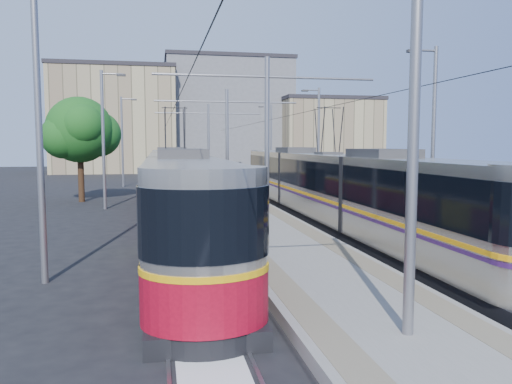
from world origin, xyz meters
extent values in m
plane|color=black|center=(0.00, 0.00, 0.00)|extent=(160.00, 160.00, 0.00)
cube|color=gray|center=(0.00, 17.00, 0.15)|extent=(4.00, 50.00, 0.30)
cube|color=gray|center=(-1.45, 17.00, 0.30)|extent=(0.70, 50.00, 0.01)
cube|color=gray|center=(1.45, 17.00, 0.30)|extent=(0.70, 50.00, 0.01)
cube|color=gray|center=(-4.32, 17.00, 0.01)|extent=(0.07, 70.00, 0.03)
cube|color=gray|center=(-2.88, 17.00, 0.01)|extent=(0.07, 70.00, 0.03)
cube|color=gray|center=(2.88, 17.00, 0.01)|extent=(0.07, 70.00, 0.03)
cube|color=gray|center=(4.32, 17.00, 0.01)|extent=(0.07, 70.00, 0.03)
cube|color=silver|center=(-3.60, -3.00, 0.01)|extent=(1.20, 5.00, 0.01)
cube|color=black|center=(-3.60, 12.14, 0.20)|extent=(2.30, 31.61, 0.40)
cube|color=#B6B1A7|center=(-3.60, 12.14, 1.85)|extent=(2.40, 30.01, 2.90)
cube|color=black|center=(-3.60, 12.14, 2.35)|extent=(2.43, 30.01, 1.30)
cube|color=#DFA30B|center=(-3.60, 12.14, 1.45)|extent=(2.43, 30.01, 0.12)
cube|color=maroon|center=(-3.60, 12.14, 0.95)|extent=(2.42, 30.01, 1.10)
cube|color=#2D2D30|center=(-3.60, 12.14, 3.45)|extent=(1.68, 3.00, 0.30)
cube|color=black|center=(3.60, 10.69, 0.20)|extent=(2.30, 29.03, 0.40)
cube|color=#A7A499|center=(3.60, 10.69, 1.85)|extent=(2.40, 27.43, 2.90)
cube|color=black|center=(3.60, 10.69, 2.35)|extent=(2.43, 27.43, 1.30)
cube|color=orange|center=(3.60, 10.69, 1.45)|extent=(2.43, 27.43, 0.12)
cube|color=#35164D|center=(3.60, 10.69, 1.30)|extent=(2.43, 27.43, 0.10)
cube|color=#2D2D30|center=(3.60, 10.69, 3.45)|extent=(1.68, 3.00, 0.30)
cylinder|color=gray|center=(0.00, -4.00, 3.80)|extent=(0.20, 0.20, 7.00)
cylinder|color=gray|center=(0.00, 8.00, 3.80)|extent=(0.20, 0.20, 7.00)
cylinder|color=gray|center=(0.00, 8.00, 6.50)|extent=(9.20, 0.10, 0.10)
cylinder|color=gray|center=(0.00, 20.00, 3.80)|extent=(0.20, 0.20, 7.00)
cylinder|color=gray|center=(0.00, 20.00, 6.50)|extent=(9.20, 0.10, 0.10)
cylinder|color=gray|center=(0.00, 32.00, 3.80)|extent=(0.20, 0.20, 7.00)
cylinder|color=gray|center=(0.00, 32.00, 6.50)|extent=(9.20, 0.10, 0.10)
cylinder|color=black|center=(-3.60, 17.00, 5.55)|extent=(0.02, 70.00, 0.02)
cylinder|color=black|center=(3.60, 17.00, 5.55)|extent=(0.02, 70.00, 0.02)
cylinder|color=gray|center=(-7.50, 2.00, 4.00)|extent=(0.18, 0.18, 8.00)
cylinder|color=gray|center=(-7.50, 18.00, 4.00)|extent=(0.18, 0.18, 8.00)
cube|color=#2D2D30|center=(-6.40, 18.00, 7.75)|extent=(0.50, 0.22, 0.12)
cylinder|color=gray|center=(-7.50, 34.00, 4.00)|extent=(0.18, 0.18, 8.00)
cube|color=#2D2D30|center=(-6.40, 34.00, 7.75)|extent=(0.50, 0.22, 0.12)
cylinder|color=gray|center=(7.50, 8.00, 4.00)|extent=(0.18, 0.18, 8.00)
cube|color=#2D2D30|center=(6.40, 8.00, 7.75)|extent=(0.50, 0.22, 0.12)
cylinder|color=gray|center=(7.50, 24.00, 4.00)|extent=(0.18, 0.18, 8.00)
cube|color=#2D2D30|center=(6.40, 24.00, 7.75)|extent=(0.50, 0.22, 0.12)
cylinder|color=gray|center=(7.50, 40.00, 4.00)|extent=(0.18, 0.18, 8.00)
cube|color=#2D2D30|center=(6.40, 40.00, 7.75)|extent=(0.50, 0.22, 0.12)
cube|color=black|center=(-0.06, 16.45, 1.52)|extent=(0.93, 1.21, 2.45)
cube|color=black|center=(-0.06, 16.45, 1.68)|extent=(0.99, 1.26, 1.28)
cylinder|color=#382314|center=(-9.39, 22.15, 1.43)|extent=(0.39, 0.39, 2.85)
sphere|color=#164E18|center=(-9.39, 22.15, 4.72)|extent=(4.28, 4.28, 4.28)
sphere|color=#164E18|center=(-8.32, 22.87, 4.46)|extent=(3.03, 3.03, 3.03)
cube|color=tan|center=(-10.00, 60.00, 6.89)|extent=(16.00, 12.00, 13.79)
cube|color=#262328|center=(-10.00, 60.00, 14.04)|extent=(16.32, 12.24, 0.50)
cube|color=slate|center=(6.00, 64.00, 7.97)|extent=(18.00, 14.00, 15.94)
cube|color=#262328|center=(6.00, 64.00, 16.19)|extent=(18.36, 14.28, 0.50)
cube|color=tan|center=(20.00, 58.00, 5.00)|extent=(14.00, 10.00, 10.00)
cube|color=#262328|center=(20.00, 58.00, 10.25)|extent=(14.28, 10.20, 0.50)
camera|label=1|loc=(-4.44, -12.13, 3.75)|focal=35.00mm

